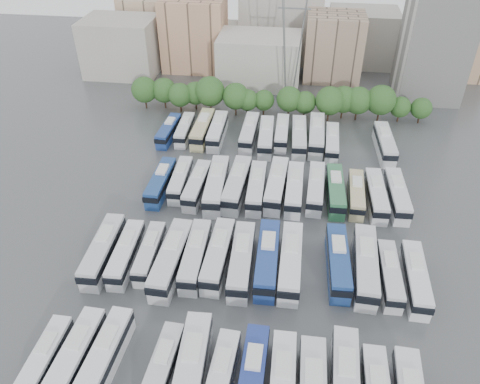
# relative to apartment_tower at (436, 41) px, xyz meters

# --- Properties ---
(ground) EXTENTS (220.00, 220.00, 0.00)m
(ground) POSITION_rel_apartment_tower_xyz_m (-34.00, -58.00, -13.00)
(ground) COLOR #424447
(ground) RESTS_ON ground
(tree_line) EXTENTS (65.66, 7.67, 8.34)m
(tree_line) POSITION_rel_apartment_tower_xyz_m (-34.95, -15.91, -8.63)
(tree_line) COLOR black
(tree_line) RESTS_ON ground
(city_buildings) EXTENTS (102.00, 35.00, 20.00)m
(city_buildings) POSITION_rel_apartment_tower_xyz_m (-41.46, 13.86, -5.13)
(city_buildings) COLOR #9E998E
(city_buildings) RESTS_ON ground
(apartment_tower) EXTENTS (14.00, 14.00, 26.00)m
(apartment_tower) POSITION_rel_apartment_tower_xyz_m (0.00, 0.00, 0.00)
(apartment_tower) COLOR silver
(apartment_tower) RESTS_ON ground
(electricity_pylon) EXTENTS (9.00, 6.91, 33.83)m
(electricity_pylon) POSITION_rel_apartment_tower_xyz_m (-32.00, -8.00, 5.66)
(electricity_pylon) COLOR slate
(electricity_pylon) RESTS_ON ground
(bus_r0_s0) EXTENTS (2.46, 10.97, 3.44)m
(bus_r0_s0) POSITION_rel_apartment_tower_xyz_m (-55.58, -82.68, -11.31)
(bus_r0_s0) COLOR white
(bus_r0_s0) RESTS_ON ground
(bus_r0_s1) EXTENTS (3.12, 12.33, 3.84)m
(bus_r0_s1) POSITION_rel_apartment_tower_xyz_m (-52.26, -81.93, -11.11)
(bus_r0_s1) COLOR white
(bus_r0_s1) RESTS_ON ground
(bus_r0_s2) EXTENTS (3.22, 12.21, 3.80)m
(bus_r0_s2) POSITION_rel_apartment_tower_xyz_m (-49.01, -81.34, -11.14)
(bus_r0_s2) COLOR silver
(bus_r0_s2) RESTS_ON ground
(bus_r0_s4) EXTENTS (2.92, 11.28, 3.51)m
(bus_r0_s4) POSITION_rel_apartment_tower_xyz_m (-42.26, -82.06, -11.28)
(bus_r0_s4) COLOR silver
(bus_r0_s4) RESTS_ON ground
(bus_r0_s5) EXTENTS (3.63, 13.79, 4.29)m
(bus_r0_s5) POSITION_rel_apartment_tower_xyz_m (-38.96, -81.95, -10.90)
(bus_r0_s5) COLOR silver
(bus_r0_s5) RESTS_ON ground
(bus_r0_s6) EXTENTS (3.06, 11.45, 3.56)m
(bus_r0_s6) POSITION_rel_apartment_tower_xyz_m (-35.70, -82.29, -11.25)
(bus_r0_s6) COLOR silver
(bus_r0_s6) RESTS_ON ground
(bus_r0_s7) EXTENTS (2.79, 12.17, 3.81)m
(bus_r0_s7) POSITION_rel_apartment_tower_xyz_m (-32.31, -81.74, -11.13)
(bus_r0_s7) COLOR navy
(bus_r0_s7) RESTS_ON ground
(bus_r1_s0) EXTENTS (3.22, 12.95, 4.04)m
(bus_r1_s0) POSITION_rel_apartment_tower_xyz_m (-55.45, -64.82, -11.02)
(bus_r1_s0) COLOR silver
(bus_r1_s0) RESTS_ON ground
(bus_r1_s1) EXTENTS (2.94, 11.74, 3.66)m
(bus_r1_s1) POSITION_rel_apartment_tower_xyz_m (-52.14, -64.81, -11.20)
(bus_r1_s1) COLOR silver
(bus_r1_s1) RESTS_ON ground
(bus_r1_s2) EXTENTS (2.70, 10.94, 3.41)m
(bus_r1_s2) POSITION_rel_apartment_tower_xyz_m (-48.91, -64.12, -11.33)
(bus_r1_s2) COLOR silver
(bus_r1_s2) RESTS_ON ground
(bus_r1_s3) EXTENTS (3.40, 13.65, 4.25)m
(bus_r1_s3) POSITION_rel_apartment_tower_xyz_m (-45.43, -65.24, -10.91)
(bus_r1_s3) COLOR silver
(bus_r1_s3) RESTS_ON ground
(bus_r1_s4) EXTENTS (3.00, 12.49, 3.90)m
(bus_r1_s4) POSITION_rel_apartment_tower_xyz_m (-42.31, -64.01, -11.09)
(bus_r1_s4) COLOR silver
(bus_r1_s4) RESTS_ON ground
(bus_r1_s5) EXTENTS (3.10, 12.81, 4.00)m
(bus_r1_s5) POSITION_rel_apartment_tower_xyz_m (-39.17, -63.56, -11.04)
(bus_r1_s5) COLOR silver
(bus_r1_s5) RESTS_ON ground
(bus_r1_s6) EXTENTS (3.26, 13.17, 4.11)m
(bus_r1_s6) POSITION_rel_apartment_tower_xyz_m (-35.76, -64.23, -10.98)
(bus_r1_s6) COLOR silver
(bus_r1_s6) RESTS_ON ground
(bus_r1_s7) EXTENTS (3.17, 13.36, 4.18)m
(bus_r1_s7) POSITION_rel_apartment_tower_xyz_m (-32.27, -63.45, -10.95)
(bus_r1_s7) COLOR navy
(bus_r1_s7) RESTS_ON ground
(bus_r1_s8) EXTENTS (2.94, 13.31, 4.17)m
(bus_r1_s8) POSITION_rel_apartment_tower_xyz_m (-29.05, -63.58, -10.95)
(bus_r1_s8) COLOR silver
(bus_r1_s8) RESTS_ON ground
(bus_r1_s10) EXTENTS (3.21, 12.84, 4.00)m
(bus_r1_s10) POSITION_rel_apartment_tower_xyz_m (-22.57, -62.62, -11.03)
(bus_r1_s10) COLOR navy
(bus_r1_s10) RESTS_ON ground
(bus_r1_s11) EXTENTS (3.56, 13.72, 4.27)m
(bus_r1_s11) POSITION_rel_apartment_tower_xyz_m (-18.92, -62.98, -10.90)
(bus_r1_s11) COLOR silver
(bus_r1_s11) RESTS_ON ground
(bus_r1_s12) EXTENTS (2.50, 11.15, 3.49)m
(bus_r1_s12) POSITION_rel_apartment_tower_xyz_m (-15.76, -63.97, -11.28)
(bus_r1_s12) COLOR silver
(bus_r1_s12) RESTS_ON ground
(bus_r1_s13) EXTENTS (2.90, 12.01, 3.75)m
(bus_r1_s13) POSITION_rel_apartment_tower_xyz_m (-12.46, -64.28, -11.16)
(bus_r1_s13) COLOR silver
(bus_r1_s13) RESTS_ON ground
(bus_r2_s1) EXTENTS (2.74, 11.87, 3.71)m
(bus_r2_s1) POSITION_rel_apartment_tower_xyz_m (-52.00, -47.09, -11.18)
(bus_r2_s1) COLOR navy
(bus_r2_s1) RESTS_ON ground
(bus_r2_s2) EXTENTS (2.77, 11.27, 3.51)m
(bus_r2_s2) POSITION_rel_apartment_tower_xyz_m (-48.87, -45.72, -11.27)
(bus_r2_s2) COLOR silver
(bus_r2_s2) RESTS_ON ground
(bus_r2_s3) EXTENTS (3.05, 11.84, 3.68)m
(bus_r2_s3) POSITION_rel_apartment_tower_xyz_m (-45.65, -47.05, -11.19)
(bus_r2_s3) COLOR silver
(bus_r2_s3) RESTS_ON ground
(bus_r2_s4) EXTENTS (3.58, 13.77, 4.29)m
(bus_r2_s4) POSITION_rel_apartment_tower_xyz_m (-42.32, -46.98, -10.90)
(bus_r2_s4) COLOR silver
(bus_r2_s4) RESTS_ON ground
(bus_r2_s5) EXTENTS (3.59, 13.47, 4.18)m
(bus_r2_s5) POSITION_rel_apartment_tower_xyz_m (-38.92, -46.24, -10.95)
(bus_r2_s5) COLOR silver
(bus_r2_s5) RESTS_ON ground
(bus_r2_s6) EXTENTS (2.91, 12.34, 3.86)m
(bus_r2_s6) POSITION_rel_apartment_tower_xyz_m (-35.56, -46.55, -11.11)
(bus_r2_s6) COLOR silver
(bus_r2_s6) RESTS_ON ground
(bus_r2_s7) EXTENTS (3.47, 13.23, 4.11)m
(bus_r2_s7) POSITION_rel_apartment_tower_xyz_m (-32.28, -45.49, -10.98)
(bus_r2_s7) COLOR silver
(bus_r2_s7) RESTS_ON ground
(bus_r2_s8) EXTENTS (2.85, 12.49, 3.91)m
(bus_r2_s8) POSITION_rel_apartment_tower_xyz_m (-29.23, -46.10, -11.08)
(bus_r2_s8) COLOR silver
(bus_r2_s8) RESTS_ON ground
(bus_r2_s9) EXTENTS (3.13, 12.21, 3.80)m
(bus_r2_s9) POSITION_rel_apartment_tower_xyz_m (-25.70, -45.28, -11.13)
(bus_r2_s9) COLOR silver
(bus_r2_s9) RESTS_ON ground
(bus_r2_s10) EXTENTS (2.99, 12.26, 3.82)m
(bus_r2_s10) POSITION_rel_apartment_tower_xyz_m (-22.41, -45.62, -11.12)
(bus_r2_s10) COLOR #2F6F46
(bus_r2_s10) RESTS_ON ground
(bus_r2_s11) EXTENTS (2.81, 11.18, 3.48)m
(bus_r2_s11) POSITION_rel_apartment_tower_xyz_m (-19.00, -45.92, -11.29)
(bus_r2_s11) COLOR tan
(bus_r2_s11) RESTS_ON ground
(bus_r2_s12) EXTENTS (2.98, 12.14, 3.79)m
(bus_r2_s12) POSITION_rel_apartment_tower_xyz_m (-15.78, -46.02, -11.14)
(bus_r2_s12) COLOR silver
(bus_r2_s12) RESTS_ON ground
(bus_r2_s13) EXTENTS (3.03, 12.32, 3.84)m
(bus_r2_s13) POSITION_rel_apartment_tower_xyz_m (-12.39, -45.59, -11.11)
(bus_r2_s13) COLOR silver
(bus_r2_s13) RESTS_ON ground
(bus_r3_s0) EXTENTS (2.90, 10.95, 3.41)m
(bus_r3_s0) POSITION_rel_apartment_tower_xyz_m (-55.45, -28.77, -11.33)
(bus_r3_s0) COLOR navy
(bus_r3_s0) RESTS_ON ground
(bus_r3_s1) EXTENTS (2.61, 10.84, 3.39)m
(bus_r3_s1) POSITION_rel_apartment_tower_xyz_m (-52.28, -27.91, -11.34)
(bus_r3_s1) COLOR silver
(bus_r3_s1) RESTS_ON ground
(bus_r3_s2) EXTENTS (2.95, 12.80, 4.01)m
(bus_r3_s2) POSITION_rel_apartment_tower_xyz_m (-48.61, -27.56, -11.03)
(bus_r3_s2) COLOR #C3B986
(bus_r3_s2) RESTS_ON ground
(bus_r3_s3) EXTENTS (2.78, 12.31, 3.86)m
(bus_r3_s3) POSITION_rel_apartment_tower_xyz_m (-45.49, -27.87, -11.11)
(bus_r3_s3) COLOR silver
(bus_r3_s3) RESTS_ON ground
(bus_r3_s5) EXTENTS (2.92, 12.45, 3.89)m
(bus_r3_s5) POSITION_rel_apartment_tower_xyz_m (-39.01, -27.70, -11.09)
(bus_r3_s5) COLOR silver
(bus_r3_s5) RESTS_ON ground
(bus_r3_s6) EXTENTS (3.24, 12.66, 3.94)m
(bus_r3_s6) POSITION_rel_apartment_tower_xyz_m (-35.50, -29.13, -11.07)
(bus_r3_s6) COLOR silver
(bus_r3_s6) RESTS_ON ground
(bus_r3_s7) EXTENTS (2.61, 11.48, 3.60)m
(bus_r3_s7) POSITION_rel_apartment_tower_xyz_m (-32.52, -26.72, -11.23)
(bus_r3_s7) COLOR silver
(bus_r3_s7) RESTS_ON ground
(bus_r3_s8) EXTENTS (3.24, 12.93, 4.03)m
(bus_r3_s8) POSITION_rel_apartment_tower_xyz_m (-29.05, -28.33, -11.02)
(bus_r3_s8) COLOR silver
(bus_r3_s8) RESTS_ON ground
(bus_r3_s9) EXTENTS (3.13, 13.51, 4.23)m
(bus_r3_s9) POSITION_rel_apartment_tower_xyz_m (-25.62, -27.31, -10.92)
(bus_r3_s9) COLOR silver
(bus_r3_s9) RESTS_ON ground
(bus_r3_s10) EXTENTS (2.88, 11.68, 3.64)m
(bus_r3_s10) POSITION_rel_apartment_tower_xyz_m (-22.59, -29.32, -11.21)
(bus_r3_s10) COLOR silver
(bus_r3_s10) RESTS_ON ground
(bus_r3_s13) EXTENTS (3.32, 12.74, 3.96)m
(bus_r3_s13) POSITION_rel_apartment_tower_xyz_m (-12.48, -28.67, -11.05)
(bus_r3_s13) COLOR silver
(bus_r3_s13) RESTS_ON ground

